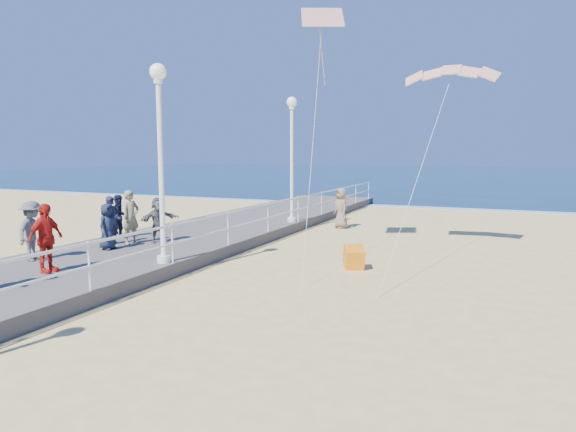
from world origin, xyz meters
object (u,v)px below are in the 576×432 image
at_px(spectator_3, 46,238).
at_px(spectator_5, 158,220).
at_px(spectator_2, 32,231).
at_px(spectator_4, 108,226).
at_px(box_kite, 354,259).
at_px(lamp_post_far, 292,146).
at_px(spectator_0, 112,220).
at_px(spectator_6, 131,217).
at_px(beach_walker_c, 341,208).
at_px(lamp_post_mid, 160,143).
at_px(spectator_7, 120,217).

xyz_separation_m(spectator_3, spectator_5, (-0.16, 4.70, -0.12)).
xyz_separation_m(spectator_2, spectator_3, (1.52, -0.90, 0.04)).
height_order(spectator_4, spectator_5, spectator_5).
bearing_deg(spectator_3, box_kite, -54.21).
relative_size(lamp_post_far, spectator_0, 3.36).
relative_size(spectator_3, spectator_6, 0.99).
distance_m(spectator_0, box_kite, 7.99).
distance_m(spectator_2, beach_walker_c, 12.89).
bearing_deg(spectator_0, spectator_6, -54.35).
height_order(spectator_2, spectator_4, spectator_2).
distance_m(lamp_post_mid, lamp_post_far, 9.00).
xyz_separation_m(spectator_2, spectator_5, (1.36, 3.80, -0.08)).
distance_m(spectator_4, box_kite, 7.62).
distance_m(lamp_post_far, spectator_7, 7.81).
xyz_separation_m(spectator_6, beach_walker_c, (4.51, 8.58, -0.38)).
bearing_deg(spectator_4, lamp_post_far, -20.19).
height_order(spectator_4, beach_walker_c, spectator_4).
relative_size(spectator_4, spectator_5, 0.95).
distance_m(spectator_0, spectator_4, 0.95).
relative_size(spectator_2, spectator_4, 1.16).
xyz_separation_m(spectator_4, spectator_5, (0.62, 1.70, 0.04)).
bearing_deg(beach_walker_c, spectator_5, -71.83).
bearing_deg(box_kite, spectator_3, -169.18).
xyz_separation_m(lamp_post_far, spectator_0, (-3.30, -7.33, -2.47)).
distance_m(spectator_4, spectator_7, 2.11).
bearing_deg(spectator_7, spectator_6, -101.10).
xyz_separation_m(lamp_post_mid, spectator_3, (-1.98, -2.11, -2.39)).
xyz_separation_m(lamp_post_far, spectator_7, (-3.86, -6.32, -2.50)).
bearing_deg(spectator_0, spectator_5, -46.21).
relative_size(spectator_5, spectator_7, 0.99).
height_order(lamp_post_mid, spectator_2, lamp_post_mid).
distance_m(spectator_5, spectator_6, 0.89).
xyz_separation_m(lamp_post_mid, lamp_post_far, (0.00, 9.00, 0.00)).
distance_m(spectator_4, spectator_5, 1.81).
height_order(lamp_post_mid, spectator_7, lamp_post_mid).
bearing_deg(spectator_0, spectator_4, -139.86).
xyz_separation_m(lamp_post_far, beach_walker_c, (1.74, 1.56, -2.75)).
distance_m(lamp_post_mid, spectator_0, 4.45).
distance_m(spectator_4, spectator_6, 1.10).
bearing_deg(box_kite, spectator_5, 156.03).
relative_size(spectator_4, beach_walker_c, 0.79).
relative_size(lamp_post_far, spectator_7, 3.48).
bearing_deg(spectator_7, spectator_3, -136.68).
distance_m(spectator_3, box_kite, 8.30).
bearing_deg(box_kite, spectator_2, -179.61).
xyz_separation_m(spectator_0, spectator_4, (0.54, -0.78, -0.07)).
bearing_deg(spectator_5, spectator_7, 110.54).
distance_m(spectator_2, box_kite, 9.09).
bearing_deg(lamp_post_mid, spectator_4, 162.16).
relative_size(lamp_post_far, beach_walker_c, 2.93).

